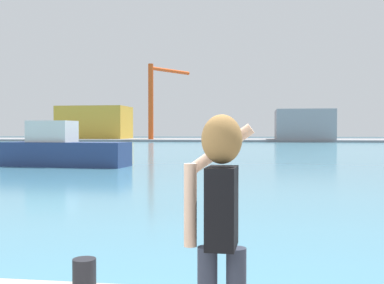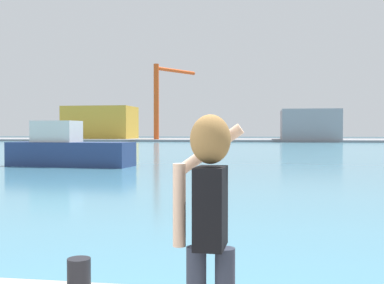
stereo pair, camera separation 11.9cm
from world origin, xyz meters
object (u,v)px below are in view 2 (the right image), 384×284
warehouse_right (309,125)px  person_photographer (209,212)px  harbor_bollard (79,274)px  boat_moored (68,150)px  warehouse_left (101,123)px  port_crane (162,93)px

warehouse_right → person_photographer: bearing=-95.4°
person_photographer → harbor_bollard: person_photographer is taller
harbor_bollard → boat_moored: bearing=113.9°
harbor_bollard → warehouse_left: (-32.55, 90.71, 3.12)m
harbor_bollard → warehouse_right: size_ratio=0.03×
boat_moored → warehouse_left: warehouse_left is taller
person_photographer → warehouse_right: (8.27, 88.14, 1.64)m
person_photographer → harbor_bollard: bearing=51.0°
harbor_bollard → warehouse_left: warehouse_left is taller
port_crane → harbor_bollard: bearing=-78.0°
warehouse_left → warehouse_right: bearing=-5.2°
warehouse_left → warehouse_right: (42.32, -3.88, -0.58)m
person_photographer → warehouse_left: 98.14m
warehouse_right → port_crane: bearing=-177.2°
warehouse_left → warehouse_right: 42.50m
harbor_bollard → port_crane: (-18.22, 85.45, 8.74)m
boat_moored → port_crane: (-8.69, 63.88, 8.39)m
harbor_bollard → warehouse_left: 96.42m
boat_moored → port_crane: size_ratio=0.51×
warehouse_right → warehouse_left: bearing=174.8°
boat_moored → person_photographer: bearing=-59.4°
port_crane → boat_moored: bearing=-82.3°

